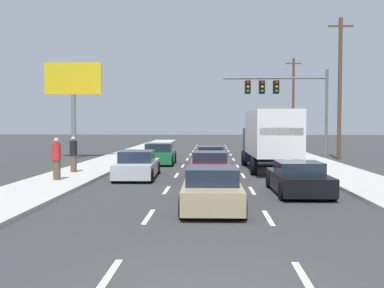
# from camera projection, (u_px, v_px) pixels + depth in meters

# --- Properties ---
(ground_plane) EXTENTS (140.00, 140.00, 0.00)m
(ground_plane) POSITION_uv_depth(u_px,v_px,m) (210.00, 160.00, 31.82)
(ground_plane) COLOR #333335
(sidewalk_right) EXTENTS (3.07, 80.00, 0.14)m
(sidewalk_right) POSITION_uv_depth(u_px,v_px,m) (323.00, 166.00, 26.52)
(sidewalk_right) COLOR #B2AFA8
(sidewalk_right) RESTS_ON ground_plane
(sidewalk_left) EXTENTS (3.07, 80.00, 0.14)m
(sidewalk_left) POSITION_uv_depth(u_px,v_px,m) (100.00, 165.00, 27.13)
(sidewalk_left) COLOR #B2AFA8
(sidewalk_left) RESTS_ON ground_plane
(lane_markings) EXTENTS (3.54, 52.00, 0.01)m
(lane_markings) POSITION_uv_depth(u_px,v_px,m) (210.00, 166.00, 27.50)
(lane_markings) COLOR silver
(lane_markings) RESTS_ON ground_plane
(car_green) EXTENTS (2.01, 4.06, 1.37)m
(car_green) POSITION_uv_depth(u_px,v_px,m) (160.00, 155.00, 28.62)
(car_green) COLOR #196B38
(car_green) RESTS_ON ground_plane
(car_silver) EXTENTS (2.02, 4.66, 1.34)m
(car_silver) POSITION_uv_depth(u_px,v_px,m) (137.00, 166.00, 21.51)
(car_silver) COLOR #B7BABF
(car_silver) RESTS_ON ground_plane
(car_maroon) EXTENTS (1.89, 4.04, 1.20)m
(car_maroon) POSITION_uv_depth(u_px,v_px,m) (211.00, 156.00, 28.30)
(car_maroon) COLOR maroon
(car_maroon) RESTS_ON ground_plane
(car_red) EXTENTS (1.98, 4.39, 1.31)m
(car_red) POSITION_uv_depth(u_px,v_px,m) (210.00, 167.00, 21.09)
(car_red) COLOR red
(car_red) RESTS_ON ground_plane
(car_tan) EXTENTS (1.93, 4.07, 1.32)m
(car_tan) POSITION_uv_depth(u_px,v_px,m) (212.00, 190.00, 13.69)
(car_tan) COLOR tan
(car_tan) RESTS_ON ground_plane
(box_truck) EXTENTS (2.65, 7.73, 3.36)m
(box_truck) POSITION_uv_depth(u_px,v_px,m) (269.00, 136.00, 24.55)
(box_truck) COLOR white
(box_truck) RESTS_ON ground_plane
(car_black) EXTENTS (2.02, 4.12, 1.22)m
(car_black) POSITION_uv_depth(u_px,v_px,m) (298.00, 179.00, 16.68)
(car_black) COLOR black
(car_black) RESTS_ON ground_plane
(traffic_signal_mast) EXTENTS (7.64, 0.69, 6.60)m
(traffic_signal_mast) POSITION_uv_depth(u_px,v_px,m) (279.00, 92.00, 32.26)
(traffic_signal_mast) COLOR #595B56
(traffic_signal_mast) RESTS_ON ground_plane
(utility_pole_mid) EXTENTS (1.80, 0.28, 10.29)m
(utility_pole_mid) POSITION_uv_depth(u_px,v_px,m) (340.00, 87.00, 32.08)
(utility_pole_mid) COLOR brown
(utility_pole_mid) RESTS_ON ground_plane
(utility_pole_far) EXTENTS (1.80, 0.28, 10.01)m
(utility_pole_far) POSITION_uv_depth(u_px,v_px,m) (293.00, 101.00, 50.02)
(utility_pole_far) COLOR brown
(utility_pole_far) RESTS_ON ground_plane
(roadside_billboard) EXTENTS (4.35, 0.36, 7.24)m
(roadside_billboard) POSITION_uv_depth(u_px,v_px,m) (73.00, 90.00, 33.36)
(roadside_billboard) COLOR slate
(roadside_billboard) RESTS_ON ground_plane
(pedestrian_near_corner) EXTENTS (0.38, 0.38, 1.84)m
(pedestrian_near_corner) POSITION_uv_depth(u_px,v_px,m) (74.00, 154.00, 22.79)
(pedestrian_near_corner) COLOR brown
(pedestrian_near_corner) RESTS_ON sidewalk_left
(pedestrian_mid_block) EXTENTS (0.38, 0.38, 1.88)m
(pedestrian_mid_block) POSITION_uv_depth(u_px,v_px,m) (57.00, 159.00, 19.69)
(pedestrian_mid_block) COLOR brown
(pedestrian_mid_block) RESTS_ON sidewalk_left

